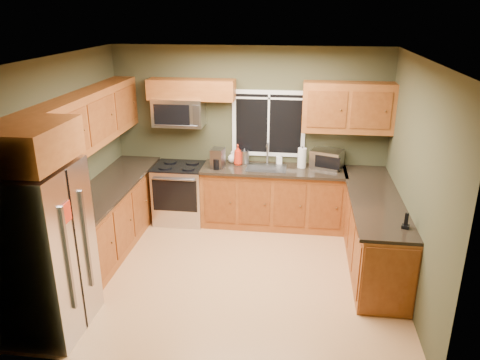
% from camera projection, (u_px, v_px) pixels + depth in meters
% --- Properties ---
extents(floor, '(4.20, 4.20, 0.00)m').
position_uv_depth(floor, '(233.00, 272.00, 6.04)').
color(floor, tan).
rests_on(floor, ground).
extents(ceiling, '(4.20, 4.20, 0.00)m').
position_uv_depth(ceiling, '(231.00, 58.00, 5.10)').
color(ceiling, white).
rests_on(ceiling, back_wall).
extents(back_wall, '(4.20, 0.00, 4.20)m').
position_uv_depth(back_wall, '(249.00, 136.00, 7.24)').
color(back_wall, '#3B3C25').
rests_on(back_wall, ground).
extents(front_wall, '(4.20, 0.00, 4.20)m').
position_uv_depth(front_wall, '(200.00, 246.00, 3.90)').
color(front_wall, '#3B3C25').
rests_on(front_wall, ground).
extents(left_wall, '(0.00, 3.60, 3.60)m').
position_uv_depth(left_wall, '(66.00, 167.00, 5.83)').
color(left_wall, '#3B3C25').
rests_on(left_wall, ground).
extents(right_wall, '(0.00, 3.60, 3.60)m').
position_uv_depth(right_wall, '(415.00, 182.00, 5.31)').
color(right_wall, '#3B3C25').
rests_on(right_wall, ground).
extents(window, '(1.12, 0.03, 1.02)m').
position_uv_depth(window, '(269.00, 124.00, 7.12)').
color(window, white).
rests_on(window, back_wall).
extents(base_cabinets_left, '(0.60, 2.65, 0.90)m').
position_uv_depth(base_cabinets_left, '(110.00, 218.00, 6.55)').
color(base_cabinets_left, brown).
rests_on(base_cabinets_left, ground).
extents(countertop_left, '(0.65, 2.65, 0.04)m').
position_uv_depth(countertop_left, '(109.00, 187.00, 6.38)').
color(countertop_left, black).
rests_on(countertop_left, base_cabinets_left).
extents(base_cabinets_back, '(2.17, 0.60, 0.90)m').
position_uv_depth(base_cabinets_back, '(273.00, 198.00, 7.23)').
color(base_cabinets_back, brown).
rests_on(base_cabinets_back, ground).
extents(countertop_back, '(2.17, 0.65, 0.04)m').
position_uv_depth(countertop_back, '(274.00, 170.00, 7.04)').
color(countertop_back, black).
rests_on(countertop_back, base_cabinets_back).
extents(base_cabinets_peninsula, '(0.60, 2.52, 0.90)m').
position_uv_depth(base_cabinets_peninsula, '(373.00, 231.00, 6.17)').
color(base_cabinets_peninsula, brown).
rests_on(base_cabinets_peninsula, ground).
extents(countertop_peninsula, '(0.65, 2.50, 0.04)m').
position_uv_depth(countertop_peninsula, '(375.00, 197.00, 6.01)').
color(countertop_peninsula, black).
rests_on(countertop_peninsula, base_cabinets_peninsula).
extents(upper_cabinets_left, '(0.33, 2.65, 0.72)m').
position_uv_depth(upper_cabinets_left, '(90.00, 119.00, 6.07)').
color(upper_cabinets_left, brown).
rests_on(upper_cabinets_left, left_wall).
extents(upper_cabinets_back_left, '(1.30, 0.33, 0.30)m').
position_uv_depth(upper_cabinets_back_left, '(191.00, 89.00, 6.94)').
color(upper_cabinets_back_left, brown).
rests_on(upper_cabinets_back_left, back_wall).
extents(upper_cabinets_back_right, '(1.30, 0.33, 0.72)m').
position_uv_depth(upper_cabinets_back_right, '(348.00, 108.00, 6.73)').
color(upper_cabinets_back_right, brown).
rests_on(upper_cabinets_back_right, back_wall).
extents(upper_cabinet_over_fridge, '(0.72, 0.90, 0.38)m').
position_uv_depth(upper_cabinet_over_fridge, '(26.00, 144.00, 4.34)').
color(upper_cabinet_over_fridge, brown).
rests_on(upper_cabinet_over_fridge, left_wall).
extents(refrigerator, '(0.74, 0.90, 1.80)m').
position_uv_depth(refrigerator, '(44.00, 251.00, 4.73)').
color(refrigerator, '#B7B7BC').
rests_on(refrigerator, ground).
extents(range, '(0.76, 0.69, 0.94)m').
position_uv_depth(range, '(180.00, 193.00, 7.37)').
color(range, '#B7B7BC').
rests_on(range, ground).
extents(microwave, '(0.76, 0.41, 0.42)m').
position_uv_depth(microwave, '(179.00, 112.00, 7.06)').
color(microwave, '#B7B7BC').
rests_on(microwave, back_wall).
extents(sink, '(0.60, 0.42, 0.36)m').
position_uv_depth(sink, '(266.00, 167.00, 7.06)').
color(sink, slate).
rests_on(sink, countertop_back).
extents(toaster_oven, '(0.53, 0.48, 0.28)m').
position_uv_depth(toaster_oven, '(327.00, 159.00, 7.02)').
color(toaster_oven, '#B7B7BC').
rests_on(toaster_oven, countertop_back).
extents(coffee_maker, '(0.21, 0.26, 0.30)m').
position_uv_depth(coffee_maker, '(218.00, 159.00, 7.02)').
color(coffee_maker, slate).
rests_on(coffee_maker, countertop_back).
extents(kettle, '(0.16, 0.16, 0.26)m').
position_uv_depth(kettle, '(244.00, 157.00, 7.19)').
color(kettle, '#B7B7BC').
rests_on(kettle, countertop_back).
extents(paper_towel_roll, '(0.14, 0.14, 0.33)m').
position_uv_depth(paper_towel_roll, '(302.00, 158.00, 7.03)').
color(paper_towel_roll, white).
rests_on(paper_towel_roll, countertop_back).
extents(soap_bottle_a, '(0.15, 0.15, 0.32)m').
position_uv_depth(soap_bottle_a, '(238.00, 155.00, 7.15)').
color(soap_bottle_a, red).
rests_on(soap_bottle_a, countertop_back).
extents(soap_bottle_b, '(0.10, 0.10, 0.17)m').
position_uv_depth(soap_bottle_b, '(279.00, 159.00, 7.20)').
color(soap_bottle_b, white).
rests_on(soap_bottle_b, countertop_back).
extents(soap_bottle_c, '(0.15, 0.15, 0.18)m').
position_uv_depth(soap_bottle_c, '(232.00, 157.00, 7.28)').
color(soap_bottle_c, white).
rests_on(soap_bottle_c, countertop_back).
extents(cordless_phone, '(0.10, 0.10, 0.18)m').
position_uv_depth(cordless_phone, '(406.00, 224.00, 5.12)').
color(cordless_phone, black).
rests_on(cordless_phone, countertop_peninsula).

